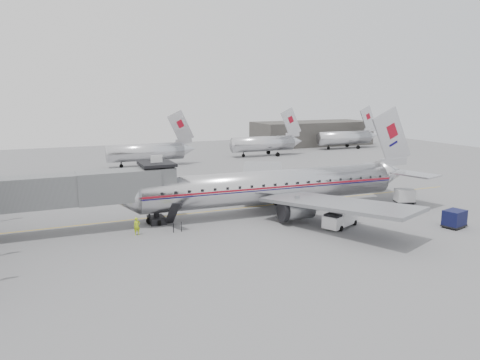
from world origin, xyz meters
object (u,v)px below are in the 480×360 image
(airliner, at_px, (277,186))
(baggage_cart_white, at_px, (405,196))
(ramp_worker, at_px, (137,226))
(baggage_cart_navy, at_px, (454,218))
(service_van, at_px, (341,216))

(airliner, bearing_deg, baggage_cart_white, -7.90)
(baggage_cart_white, relative_size, ramp_worker, 1.56)
(baggage_cart_navy, distance_m, ramp_worker, 31.70)
(ramp_worker, bearing_deg, airliner, 2.57)
(airliner, xyz_separation_m, baggage_cart_navy, (13.36, -12.97, -2.03))
(airliner, relative_size, service_van, 7.81)
(service_van, relative_size, baggage_cart_navy, 1.82)
(airliner, bearing_deg, ramp_worker, -168.89)
(airliner, xyz_separation_m, baggage_cart_white, (16.22, -2.84, -2.04))
(service_van, xyz_separation_m, ramp_worker, (-19.57, 5.55, -0.25))
(airliner, bearing_deg, service_van, -68.10)
(service_van, relative_size, ramp_worker, 2.78)
(airliner, height_order, service_van, airliner)
(baggage_cart_navy, height_order, baggage_cart_white, baggage_cart_navy)
(baggage_cart_white, distance_m, ramp_worker, 32.83)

